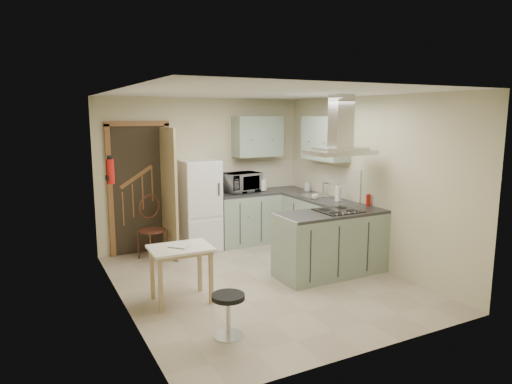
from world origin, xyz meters
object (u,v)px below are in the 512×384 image
bentwood_chair (153,230)px  stool (228,315)px  fridge (199,205)px  drop_leaf_table (181,274)px  microwave (242,182)px  peninsula (332,243)px  extractor_hood (340,152)px

bentwood_chair → stool: (0.01, -2.87, -0.22)m
fridge → drop_leaf_table: (-0.96, -1.93, -0.41)m
microwave → peninsula: bearing=-88.4°
drop_leaf_table → bentwood_chair: (0.13, 1.80, 0.11)m
fridge → drop_leaf_table: size_ratio=2.07×
extractor_hood → drop_leaf_table: bearing=178.8°
fridge → microwave: size_ratio=2.46×
fridge → drop_leaf_table: bearing=-116.4°
microwave → fridge: bearing=174.8°
fridge → stool: size_ratio=3.31×
fridge → extractor_hood: size_ratio=1.67×
fridge → microwave: 0.87m
peninsula → microwave: bearing=101.5°
drop_leaf_table → extractor_hood: bearing=0.7°
extractor_hood → peninsula: bearing=180.0°
fridge → microwave: fridge is taller
extractor_hood → bentwood_chair: size_ratio=1.00×
extractor_hood → fridge: bearing=123.8°
stool → microwave: size_ratio=0.74×
extractor_hood → microwave: bearing=104.1°
fridge → peninsula: (1.22, -1.98, -0.30)m
bentwood_chair → fridge: bearing=-11.2°
extractor_hood → drop_leaf_table: size_ratio=1.24×
bentwood_chair → stool: bentwood_chair is taller
fridge → drop_leaf_table: 2.19m
stool → fridge: bearing=74.8°
extractor_hood → drop_leaf_table: extractor_hood is taller
stool → microwave: (1.62, 3.07, 0.84)m
stool → bentwood_chair: bearing=90.3°
bentwood_chair → drop_leaf_table: bearing=-114.6°
extractor_hood → stool: 2.80m
peninsula → bentwood_chair: (-2.05, 1.84, 0.00)m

